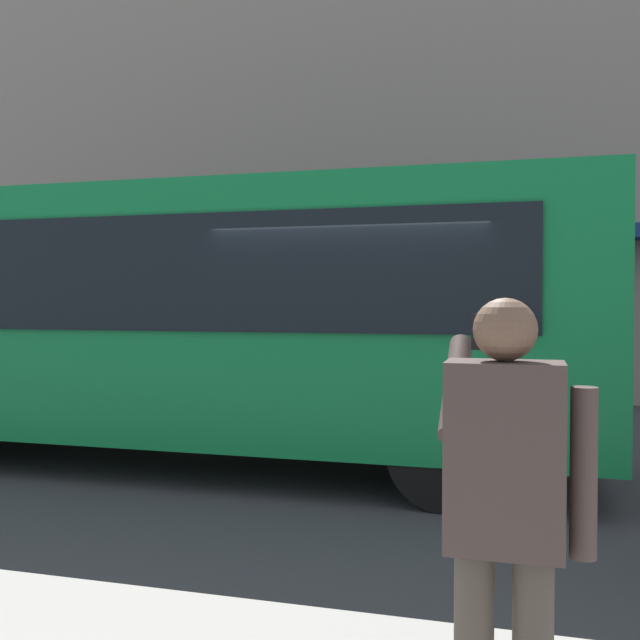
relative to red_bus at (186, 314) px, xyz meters
The scene contains 4 objects.
ground_plane 2.74m from the red_bus, behind, with size 60.00×60.00×0.00m, color #38383A.
building_facade_far 8.19m from the red_bus, 108.14° to the right, with size 28.00×1.55×12.00m.
red_bus is the anchor object (origin of this frame).
pedestrian_photographer 6.13m from the red_bus, 126.51° to the left, with size 0.53×0.52×1.70m.
Camera 1 is at (-1.55, 7.33, 1.84)m, focal length 41.10 mm.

